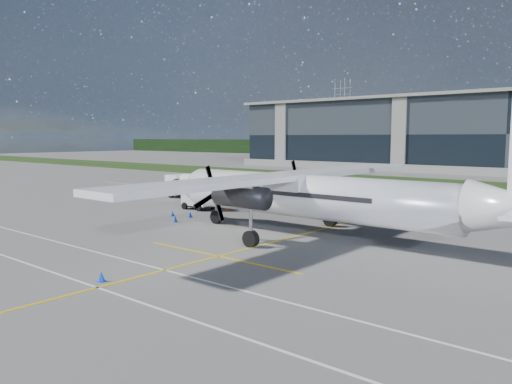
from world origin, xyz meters
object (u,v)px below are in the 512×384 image
Objects in this scene: fuel_tanker_truck at (190,186)px; safety_cone_nose_stbd at (190,214)px; turboprop_aircraft at (322,171)px; baggage_tug at (199,199)px; ground_crew_person at (228,201)px; safety_cone_fwd at (172,213)px; safety_cone_stbdwing at (380,207)px; safety_cone_portwing at (101,276)px; pylon_west at (342,117)px; safety_cone_nose_port at (175,219)px.

safety_cone_nose_stbd is (10.15, -9.24, -1.15)m from fuel_tanker_truck.
fuel_tanker_truck is at bearing 157.38° from turboprop_aircraft.
baggage_tug is 1.62× the size of ground_crew_person.
fuel_tanker_truck is at bearing 130.83° from safety_cone_fwd.
ground_crew_person is at bearing -136.03° from safety_cone_stbdwing.
safety_cone_nose_stbd is 19.53m from safety_cone_portwing.
turboprop_aircraft is 16.08m from safety_cone_portwing.
pylon_west is 60.00× the size of safety_cone_portwing.
baggage_tug is at bearing 127.04° from ground_crew_person.
pylon_west is at bearing 113.82° from fuel_tanker_truck.
turboprop_aircraft is 9.32× the size of baggage_tug.
safety_cone_portwing is (10.99, -20.59, -0.78)m from ground_crew_person.
ground_crew_person is at bearing -63.46° from pylon_west.
pylon_west is 60.00× the size of safety_cone_fwd.
pylon_west reaches higher than safety_cone_fwd.
ground_crew_person is 23.36m from safety_cone_portwing.
ground_crew_person is at bearing -24.31° from fuel_tanker_truck.
pylon_west is 60.00× the size of safety_cone_stbdwing.
turboprop_aircraft reaches higher than safety_cone_nose_stbd.
safety_cone_portwing is at bearing -55.09° from safety_cone_nose_stbd.
turboprop_aircraft is 13.93m from safety_cone_nose_port.
turboprop_aircraft is at bearing -0.90° from safety_cone_fwd.
pylon_west is at bearing 115.66° from safety_cone_nose_port.
safety_cone_stbdwing is at bearing 90.96° from safety_cone_portwing.
safety_cone_nose_port is (-10.32, 13.59, 0.00)m from safety_cone_portwing.
safety_cone_stbdwing is 1.00× the size of safety_cone_portwing.
safety_cone_stbdwing is at bearing -20.09° from ground_crew_person.
safety_cone_fwd is at bearing 143.53° from safety_cone_nose_port.
ground_crew_person is at bearing 118.10° from safety_cone_portwing.
fuel_tanker_truck is 13.77m from safety_cone_nose_stbd.
pylon_west is 60.00× the size of safety_cone_nose_stbd.
pylon_west reaches higher than turboprop_aircraft.
baggage_tug is 24.53m from safety_cone_portwing.
baggage_tug is 6.67× the size of safety_cone_stbdwing.
ground_crew_person reaches higher than safety_cone_portwing.
ground_crew_person is at bearing 87.74° from safety_cone_nose_stbd.
safety_cone_stbdwing is 19.73m from safety_cone_nose_port.
safety_cone_portwing is at bearing -49.83° from fuel_tanker_truck.
ground_crew_person reaches higher than safety_cone_stbdwing.
baggage_tug is 6.67× the size of safety_cone_nose_port.
ground_crew_person reaches higher than baggage_tug.
safety_cone_stbdwing is (81.74, -132.60, -14.75)m from pylon_west.
turboprop_aircraft reaches higher than ground_crew_person.
safety_cone_portwing is 1.00× the size of safety_cone_fwd.
safety_cone_fwd is (-1.86, -5.14, -0.78)m from ground_crew_person.
safety_cone_stbdwing is 1.00× the size of safety_cone_fwd.
safety_cone_nose_stbd is 2.57m from safety_cone_nose_port.
safety_cone_stbdwing is (20.81, 5.45, -1.15)m from fuel_tanker_truck.
safety_cone_nose_port is at bearing -70.65° from safety_cone_nose_stbd.
safety_cone_stbdwing is 18.15m from safety_cone_nose_stbd.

